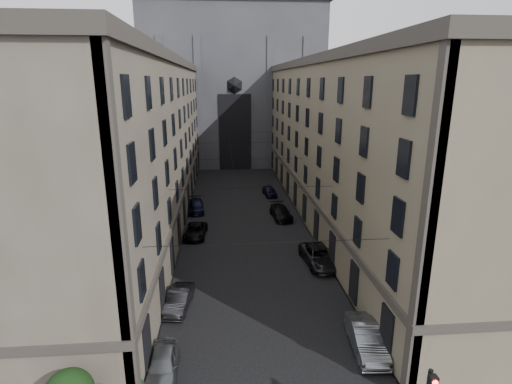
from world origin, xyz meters
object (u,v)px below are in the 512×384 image
object	(u,v)px
car_left_near	(163,365)
car_left_midfar	(196,231)
car_left_far	(196,206)
car_right_midfar	(281,212)
car_left_midnear	(179,299)
car_right_midnear	(320,256)
car_right_far	(270,191)
gothic_tower	(232,73)
car_right_near	(366,338)

from	to	relation	value
car_left_near	car_left_midfar	xyz separation A→B (m)	(0.59, 21.18, -0.08)
car_left_far	car_right_midfar	bearing A→B (deg)	-23.89
car_left_near	car_left_midnear	xyz separation A→B (m)	(0.22, 7.09, -0.02)
car_left_midfar	car_left_far	xyz separation A→B (m)	(-0.50, 8.85, 0.06)
car_left_midnear	car_left_far	distance (m)	22.94
car_left_far	car_left_midnear	bearing A→B (deg)	-94.81
car_left_midfar	car_right_midnear	distance (m)	14.10
car_left_midfar	car_right_midnear	world-z (taller)	car_right_midnear
car_left_midnear	car_right_midfar	xyz separation A→B (m)	(10.45, 19.35, 0.04)
car_left_far	car_right_far	bearing A→B (deg)	26.85
gothic_tower	car_left_far	size ratio (longest dim) A/B	11.57
car_left_far	gothic_tower	bearing A→B (deg)	75.34
car_right_midfar	car_left_midnear	bearing A→B (deg)	-123.36
car_left_midfar	car_right_near	xyz separation A→B (m)	(11.76, -19.91, 0.16)
car_right_near	car_right_midnear	world-z (taller)	car_right_near
car_left_midnear	car_right_midnear	world-z (taller)	car_right_midnear
gothic_tower	car_left_midfar	world-z (taller)	gothic_tower
gothic_tower	car_left_near	distance (m)	68.56
car_left_far	car_right_near	size ratio (longest dim) A/B	1.00
car_left_midfar	car_left_far	distance (m)	8.87
car_left_near	car_right_near	size ratio (longest dim) A/B	0.86
car_left_far	car_right_midnear	world-z (taller)	car_right_midnear
car_left_midnear	car_right_midfar	size ratio (longest dim) A/B	0.84
car_left_far	car_right_midnear	size ratio (longest dim) A/B	0.86
car_left_near	car_right_midfar	distance (m)	28.52
car_right_near	car_right_far	size ratio (longest dim) A/B	1.22
car_right_midfar	car_right_far	size ratio (longest dim) A/B	1.25
car_right_midnear	car_left_midfar	bearing A→B (deg)	141.98
car_left_near	car_right_near	xyz separation A→B (m)	(12.35, 1.28, 0.09)
car_right_midnear	car_right_midfar	size ratio (longest dim) A/B	1.13
gothic_tower	car_right_midfar	size ratio (longest dim) A/B	11.20
car_left_near	car_right_midnear	size ratio (longest dim) A/B	0.74
gothic_tower	car_right_midnear	xyz separation A→B (m)	(6.20, -52.71, -16.99)
car_left_midnear	car_left_far	xyz separation A→B (m)	(-0.13, 22.94, 0.01)
car_left_near	car_left_far	distance (m)	30.04
car_right_near	car_right_far	world-z (taller)	car_right_near
car_right_far	car_left_midfar	bearing A→B (deg)	-129.03
car_right_midfar	car_left_near	bearing A→B (deg)	-116.97
car_left_near	car_left_midnear	distance (m)	7.10
car_right_near	car_left_far	bearing A→B (deg)	117.48
car_left_near	car_right_far	world-z (taller)	car_left_near
car_left_near	car_right_near	distance (m)	12.42
car_left_far	car_right_near	distance (m)	31.26
car_left_far	car_right_midnear	bearing A→B (deg)	-58.73
car_left_midfar	car_right_midfar	size ratio (longest dim) A/B	0.92
gothic_tower	car_left_far	world-z (taller)	gothic_tower
car_left_far	car_right_midfar	size ratio (longest dim) A/B	0.97
car_right_near	car_right_far	bearing A→B (deg)	97.43
car_right_midfar	car_left_midfar	bearing A→B (deg)	-157.43
car_left_near	car_right_midnear	world-z (taller)	car_right_midnear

